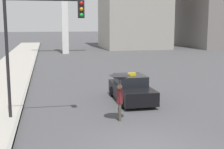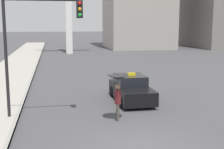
% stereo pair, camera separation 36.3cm
% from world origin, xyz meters
% --- Properties ---
extents(ground_plane, '(300.00, 300.00, 0.00)m').
position_xyz_m(ground_plane, '(0.00, 0.00, 0.00)').
color(ground_plane, '#424244').
extents(taxi, '(1.91, 4.32, 1.63)m').
position_xyz_m(taxi, '(1.32, 6.65, 0.67)').
color(taxi, black).
rests_on(taxi, ground_plane).
extents(pedestrian_with_umbrella, '(0.97, 0.97, 2.09)m').
position_xyz_m(pedestrian_with_umbrella, '(-0.17, 3.22, 1.66)').
color(pedestrian_with_umbrella, '#4C473D').
rests_on(pedestrian_with_umbrella, ground_plane).
extents(traffic_light, '(3.52, 0.38, 5.73)m').
position_xyz_m(traffic_light, '(-3.68, 4.24, 3.98)').
color(traffic_light, black).
rests_on(traffic_light, ground_plane).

